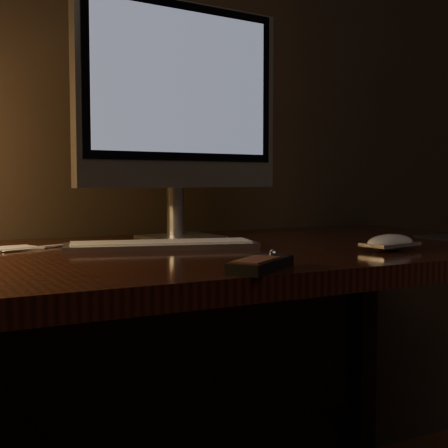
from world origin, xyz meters
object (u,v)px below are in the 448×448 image
desk (173,306)px  keyboard (161,245)px  mouse (390,245)px  monitor (181,100)px  media_remote (261,264)px

desk → keyboard: bearing=-142.4°
mouse → keyboard: bearing=136.8°
monitor → keyboard: size_ratio=1.41×
keyboard → mouse: 0.46m
monitor → mouse: monitor is taller
desk → monitor: monitor is taller
monitor → desk: bearing=-127.1°
keyboard → mouse: size_ratio=3.28×
monitor → mouse: (0.26, -0.42, -0.32)m
media_remote → desk: bearing=51.6°
desk → mouse: bearing=-39.2°
desk → keyboard: 0.14m
keyboard → media_remote: 0.37m
desk → keyboard: keyboard is taller
keyboard → mouse: bearing=-18.3°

